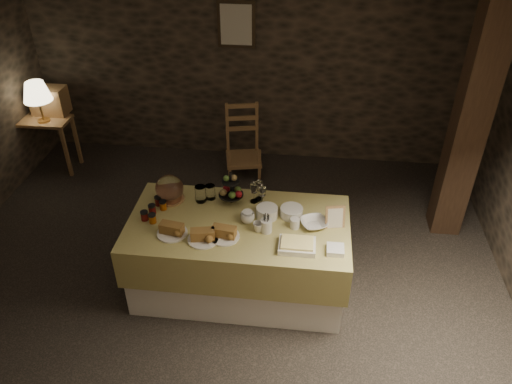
# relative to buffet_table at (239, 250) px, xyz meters

# --- Properties ---
(ground_plane) EXTENTS (5.50, 5.00, 0.01)m
(ground_plane) POSITION_rel_buffet_table_xyz_m (-0.21, 0.00, -0.44)
(ground_plane) COLOR black
(ground_plane) RESTS_ON ground
(room_shell) EXTENTS (5.52, 5.02, 2.60)m
(room_shell) POSITION_rel_buffet_table_xyz_m (-0.21, 0.00, 1.12)
(room_shell) COLOR black
(room_shell) RESTS_ON ground
(buffet_table) EXTENTS (1.94, 1.03, 0.77)m
(buffet_table) POSITION_rel_buffet_table_xyz_m (0.00, 0.00, 0.00)
(buffet_table) COLOR silver
(buffet_table) RESTS_ON ground_plane
(console_table) EXTENTS (0.66, 0.37, 0.70)m
(console_table) POSITION_rel_buffet_table_xyz_m (-2.71, 1.83, 0.13)
(console_table) COLOR brown
(console_table) RESTS_ON ground_plane
(table_lamp) EXTENTS (0.34, 0.34, 0.50)m
(table_lamp) POSITION_rel_buffet_table_xyz_m (-2.66, 1.78, 0.64)
(table_lamp) COLOR #B28543
(table_lamp) RESTS_ON console_table
(wine_rack) EXTENTS (0.42, 0.26, 0.34)m
(wine_rack) POSITION_rel_buffet_table_xyz_m (-2.66, 2.01, 0.43)
(wine_rack) COLOR brown
(wine_rack) RESTS_ON console_table
(chair) EXTENTS (0.50, 0.49, 0.71)m
(chair) POSITION_rel_buffet_table_xyz_m (-0.23, 2.01, -0.04)
(chair) COLOR brown
(chair) RESTS_ON ground_plane
(timber_column) EXTENTS (0.30, 0.30, 2.60)m
(timber_column) POSITION_rel_buffet_table_xyz_m (2.10, 1.16, 0.86)
(timber_column) COLOR black
(timber_column) RESTS_ON ground_plane
(framed_picture) EXTENTS (0.45, 0.04, 0.55)m
(framed_picture) POSITION_rel_buffet_table_xyz_m (-0.36, 2.47, 1.31)
(framed_picture) COLOR black
(framed_picture) RESTS_ON room_shell
(plate_stack_a) EXTENTS (0.19, 0.19, 0.10)m
(plate_stack_a) POSITION_rel_buffet_table_xyz_m (0.24, 0.11, 0.38)
(plate_stack_a) COLOR silver
(plate_stack_a) RESTS_ON buffet_table
(plate_stack_b) EXTENTS (0.20, 0.20, 0.08)m
(plate_stack_b) POSITION_rel_buffet_table_xyz_m (0.46, 0.15, 0.37)
(plate_stack_b) COLOR silver
(plate_stack_b) RESTS_ON buffet_table
(cutlery_holder) EXTENTS (0.10, 0.10, 0.12)m
(cutlery_holder) POSITION_rel_buffet_table_xyz_m (0.25, -0.09, 0.39)
(cutlery_holder) COLOR silver
(cutlery_holder) RESTS_ON buffet_table
(cup_a) EXTENTS (0.16, 0.16, 0.10)m
(cup_a) POSITION_rel_buffet_table_xyz_m (0.08, 0.01, 0.38)
(cup_a) COLOR silver
(cup_a) RESTS_ON buffet_table
(cup_b) EXTENTS (0.12, 0.12, 0.09)m
(cup_b) POSITION_rel_buffet_table_xyz_m (0.19, -0.10, 0.37)
(cup_b) COLOR silver
(cup_b) RESTS_ON buffet_table
(mug_c) EXTENTS (0.09, 0.09, 0.09)m
(mug_c) POSITION_rel_buffet_table_xyz_m (0.08, 0.04, 0.37)
(mug_c) COLOR silver
(mug_c) RESTS_ON buffet_table
(mug_d) EXTENTS (0.08, 0.08, 0.09)m
(mug_d) POSITION_rel_buffet_table_xyz_m (0.49, -0.01, 0.37)
(mug_d) COLOR silver
(mug_d) RESTS_ON buffet_table
(bowl) EXTENTS (0.29, 0.29, 0.06)m
(bowl) POSITION_rel_buffet_table_xyz_m (0.66, 0.03, 0.35)
(bowl) COLOR silver
(bowl) RESTS_ON buffet_table
(cake_dome) EXTENTS (0.26, 0.26, 0.26)m
(cake_dome) POSITION_rel_buffet_table_xyz_m (-0.68, 0.27, 0.43)
(cake_dome) COLOR brown
(cake_dome) RESTS_ON buffet_table
(fruit_stand) EXTENTS (0.23, 0.23, 0.32)m
(fruit_stand) POSITION_rel_buffet_table_xyz_m (-0.10, 0.29, 0.45)
(fruit_stand) COLOR black
(fruit_stand) RESTS_ON buffet_table
(bread_platter_left) EXTENTS (0.26, 0.26, 0.11)m
(bread_platter_left) POSITION_rel_buffet_table_xyz_m (-0.53, -0.22, 0.37)
(bread_platter_left) COLOR silver
(bread_platter_left) RESTS_ON buffet_table
(bread_platter_center) EXTENTS (0.26, 0.26, 0.11)m
(bread_platter_center) POSITION_rel_buffet_table_xyz_m (-0.26, -0.27, 0.37)
(bread_platter_center) COLOR silver
(bread_platter_center) RESTS_ON buffet_table
(bread_platter_right) EXTENTS (0.26, 0.26, 0.11)m
(bread_platter_right) POSITION_rel_buffet_table_xyz_m (-0.09, -0.21, 0.37)
(bread_platter_right) COLOR silver
(bread_platter_right) RESTS_ON buffet_table
(jam_jars) EXTENTS (0.18, 0.32, 0.07)m
(jam_jars) POSITION_rel_buffet_table_xyz_m (-0.76, 0.04, 0.36)
(jam_jars) COLOR #5E1211
(jam_jars) RESTS_ON buffet_table
(tart_dish) EXTENTS (0.30, 0.22, 0.07)m
(tart_dish) POSITION_rel_buffet_table_xyz_m (0.53, -0.28, 0.36)
(tart_dish) COLOR silver
(tart_dish) RESTS_ON buffet_table
(square_dish) EXTENTS (0.14, 0.14, 0.04)m
(square_dish) POSITION_rel_buffet_table_xyz_m (0.84, -0.29, 0.35)
(square_dish) COLOR silver
(square_dish) RESTS_ON buffet_table
(menu_frame) EXTENTS (0.18, 0.10, 0.22)m
(menu_frame) POSITION_rel_buffet_table_xyz_m (0.83, 0.04, 0.42)
(menu_frame) COLOR brown
(menu_frame) RESTS_ON buffet_table
(storage_jar_a) EXTENTS (0.10, 0.10, 0.16)m
(storage_jar_a) POSITION_rel_buffet_table_xyz_m (-0.39, 0.27, 0.41)
(storage_jar_a) COLOR white
(storage_jar_a) RESTS_ON buffet_table
(storage_jar_b) EXTENTS (0.09, 0.09, 0.14)m
(storage_jar_b) POSITION_rel_buffet_table_xyz_m (-0.31, 0.33, 0.40)
(storage_jar_b) COLOR white
(storage_jar_b) RESTS_ON buffet_table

